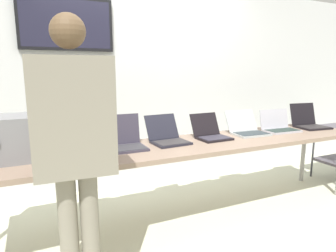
# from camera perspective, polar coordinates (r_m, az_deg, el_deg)

# --- Properties ---
(ground) EXTENTS (8.00, 8.00, 0.04)m
(ground) POSITION_cam_1_polar(r_m,az_deg,el_deg) (3.04, 4.71, -17.23)
(ground) COLOR beige
(back_wall) EXTENTS (8.00, 0.11, 2.45)m
(back_wall) POSITION_cam_1_polar(r_m,az_deg,el_deg) (3.70, -4.06, 8.18)
(back_wall) COLOR silver
(back_wall) RESTS_ON ground
(workbench) EXTENTS (3.69, 0.70, 0.74)m
(workbench) POSITION_cam_1_polar(r_m,az_deg,el_deg) (2.78, 4.94, -4.10)
(workbench) COLOR gray
(workbench) RESTS_ON ground
(laptop_station_0) EXTENTS (0.36, 0.33, 0.24)m
(laptop_station_0) POSITION_cam_1_polar(r_m,az_deg,el_deg) (2.53, -18.90, -3.85)
(laptop_station_0) COLOR #393A3E
(laptop_station_0) RESTS_ON workbench
(laptop_station_1) EXTENTS (0.37, 0.31, 0.28)m
(laptop_station_1) POSITION_cam_1_polar(r_m,az_deg,el_deg) (2.59, -8.76, -2.86)
(laptop_station_1) COLOR #373341
(laptop_station_1) RESTS_ON workbench
(laptop_station_2) EXTENTS (0.34, 0.39, 0.24)m
(laptop_station_2) POSITION_cam_1_polar(r_m,az_deg,el_deg) (2.77, -0.12, -2.03)
(laptop_station_2) COLOR #20202B
(laptop_station_2) RESTS_ON workbench
(laptop_station_3) EXTENTS (0.32, 0.35, 0.23)m
(laptop_station_3) POSITION_cam_1_polar(r_m,az_deg,el_deg) (2.97, 8.17, -1.30)
(laptop_station_3) COLOR black
(laptop_station_3) RESTS_ON workbench
(laptop_station_4) EXTENTS (0.37, 0.39, 0.23)m
(laptop_station_4) POSITION_cam_1_polar(r_m,az_deg,el_deg) (3.25, 14.95, -0.51)
(laptop_station_4) COLOR #ACB3B3
(laptop_station_4) RESTS_ON workbench
(laptop_station_5) EXTENTS (0.39, 0.29, 0.23)m
(laptop_station_5) POSITION_cam_1_polar(r_m,az_deg,el_deg) (3.51, 20.53, -0.02)
(laptop_station_5) COLOR #B0AEB8
(laptop_station_5) RESTS_ON workbench
(laptop_station_6) EXTENTS (0.38, 0.38, 0.27)m
(laptop_station_6) POSITION_cam_1_polar(r_m,az_deg,el_deg) (3.87, 25.43, 0.68)
(laptop_station_6) COLOR black
(laptop_station_6) RESTS_ON workbench
(person) EXTENTS (0.45, 0.60, 1.70)m
(person) POSITION_cam_1_polar(r_m,az_deg,el_deg) (1.76, -17.61, -2.00)
(person) COLOR gray
(person) RESTS_ON ground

